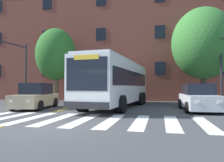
{
  "coord_description": "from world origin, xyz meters",
  "views": [
    {
      "loc": [
        3.71,
        -7.75,
        1.53
      ],
      "look_at": [
        1.12,
        7.49,
        1.94
      ],
      "focal_mm": 35.0,
      "sensor_mm": 36.0,
      "label": 1
    }
  ],
  "objects_px": {
    "car_white_far_lane": "(198,98)",
    "street_tree_curbside_large": "(203,44)",
    "city_bus": "(117,82)",
    "street_tree_curbside_small": "(56,55)",
    "car_tan_near_lane": "(36,97)",
    "traffic_light_far_corner": "(14,61)",
    "traffic_light_overhead": "(88,68)"
  },
  "relations": [
    {
      "from": "city_bus",
      "to": "street_tree_curbside_small",
      "type": "distance_m",
      "value": 8.68
    },
    {
      "from": "street_tree_curbside_large",
      "to": "street_tree_curbside_small",
      "type": "xyz_separation_m",
      "value": [
        -13.95,
        0.58,
        -0.54
      ]
    },
    {
      "from": "traffic_light_far_corner",
      "to": "traffic_light_overhead",
      "type": "bearing_deg",
      "value": 15.75
    },
    {
      "from": "car_tan_near_lane",
      "to": "traffic_light_overhead",
      "type": "distance_m",
      "value": 5.38
    },
    {
      "from": "traffic_light_far_corner",
      "to": "car_tan_near_lane",
      "type": "bearing_deg",
      "value": -34.87
    },
    {
      "from": "city_bus",
      "to": "traffic_light_overhead",
      "type": "xyz_separation_m",
      "value": [
        -2.87,
        2.08,
        1.31
      ]
    },
    {
      "from": "traffic_light_overhead",
      "to": "traffic_light_far_corner",
      "type": "bearing_deg",
      "value": -164.25
    },
    {
      "from": "car_white_far_lane",
      "to": "street_tree_curbside_small",
      "type": "xyz_separation_m",
      "value": [
        -12.36,
        6.0,
        3.97
      ]
    },
    {
      "from": "traffic_light_far_corner",
      "to": "street_tree_curbside_small",
      "type": "xyz_separation_m",
      "value": [
        1.99,
        4.01,
        1.02
      ]
    },
    {
      "from": "traffic_light_overhead",
      "to": "car_white_far_lane",
      "type": "bearing_deg",
      "value": -23.88
    },
    {
      "from": "city_bus",
      "to": "street_tree_curbside_small",
      "type": "height_order",
      "value": "street_tree_curbside_small"
    },
    {
      "from": "car_white_far_lane",
      "to": "street_tree_curbside_large",
      "type": "distance_m",
      "value": 7.23
    },
    {
      "from": "city_bus",
      "to": "traffic_light_overhead",
      "type": "height_order",
      "value": "traffic_light_overhead"
    },
    {
      "from": "street_tree_curbside_large",
      "to": "traffic_light_far_corner",
      "type": "bearing_deg",
      "value": -167.86
    },
    {
      "from": "city_bus",
      "to": "car_white_far_lane",
      "type": "distance_m",
      "value": 5.79
    },
    {
      "from": "city_bus",
      "to": "street_tree_curbside_large",
      "type": "relative_size",
      "value": 1.36
    },
    {
      "from": "street_tree_curbside_large",
      "to": "car_white_far_lane",
      "type": "bearing_deg",
      "value": -106.32
    },
    {
      "from": "city_bus",
      "to": "traffic_light_overhead",
      "type": "relative_size",
      "value": 2.41
    },
    {
      "from": "city_bus",
      "to": "car_white_far_lane",
      "type": "xyz_separation_m",
      "value": [
        5.46,
        -1.61,
        -1.07
      ]
    },
    {
      "from": "street_tree_curbside_small",
      "to": "car_tan_near_lane",
      "type": "bearing_deg",
      "value": -77.77
    },
    {
      "from": "street_tree_curbside_large",
      "to": "traffic_light_overhead",
      "type": "bearing_deg",
      "value": -170.1
    },
    {
      "from": "traffic_light_far_corner",
      "to": "street_tree_curbside_large",
      "type": "bearing_deg",
      "value": 12.14
    },
    {
      "from": "car_tan_near_lane",
      "to": "street_tree_curbside_large",
      "type": "bearing_deg",
      "value": 24.69
    },
    {
      "from": "city_bus",
      "to": "street_tree_curbside_large",
      "type": "bearing_deg",
      "value": 28.43
    },
    {
      "from": "car_tan_near_lane",
      "to": "city_bus",
      "type": "bearing_deg",
      "value": 19.57
    },
    {
      "from": "street_tree_curbside_large",
      "to": "street_tree_curbside_small",
      "type": "distance_m",
      "value": 13.97
    },
    {
      "from": "traffic_light_far_corner",
      "to": "car_white_far_lane",
      "type": "bearing_deg",
      "value": -7.91
    },
    {
      "from": "car_tan_near_lane",
      "to": "street_tree_curbside_large",
      "type": "xyz_separation_m",
      "value": [
        12.57,
        5.78,
        4.49
      ]
    },
    {
      "from": "traffic_light_overhead",
      "to": "city_bus",
      "type": "bearing_deg",
      "value": -35.94
    },
    {
      "from": "car_tan_near_lane",
      "to": "traffic_light_overhead",
      "type": "height_order",
      "value": "traffic_light_overhead"
    },
    {
      "from": "car_white_far_lane",
      "to": "traffic_light_overhead",
      "type": "distance_m",
      "value": 9.42
    },
    {
      "from": "traffic_light_far_corner",
      "to": "street_tree_curbside_small",
      "type": "bearing_deg",
      "value": 63.55
    }
  ]
}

